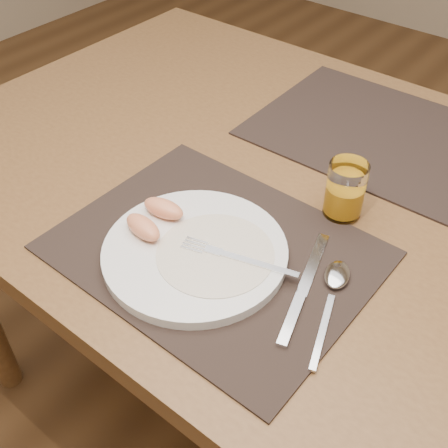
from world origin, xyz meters
The scene contains 11 objects.
ground centered at (0.00, 0.00, 0.00)m, with size 5.00×5.00×0.00m, color brown.
table centered at (0.00, 0.00, 0.67)m, with size 1.40×0.90×0.75m.
placemat_near centered at (-0.01, -0.22, 0.75)m, with size 0.45×0.35×0.00m, color black.
placemat_far centered at (0.03, 0.22, 0.75)m, with size 0.45×0.35×0.00m, color black.
plate centered at (-0.03, -0.25, 0.76)m, with size 0.27×0.27×0.02m, color white.
plate_dressing centered at (0.00, -0.24, 0.77)m, with size 0.17×0.17×0.00m.
fork centered at (0.02, -0.23, 0.77)m, with size 0.17×0.06×0.00m.
knife centered at (0.14, -0.22, 0.76)m, with size 0.08×0.21×0.01m.
spoon centered at (0.16, -0.17, 0.76)m, with size 0.09×0.19×0.01m.
juice_glass centered at (0.09, -0.03, 0.79)m, with size 0.06×0.06×0.09m.
grapefruit_wedges centered at (-0.11, -0.25, 0.78)m, with size 0.08×0.09×0.03m.
Camera 1 is at (0.37, -0.67, 1.34)m, focal length 45.00 mm.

